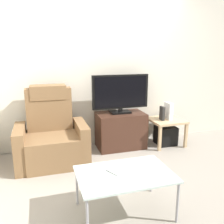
{
  "coord_description": "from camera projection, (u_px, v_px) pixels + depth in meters",
  "views": [
    {
      "loc": [
        -1.13,
        -2.76,
        1.55
      ],
      "look_at": [
        -0.14,
        0.5,
        0.7
      ],
      "focal_mm": 38.96,
      "sensor_mm": 36.0,
      "label": 1
    }
  ],
  "objects": [
    {
      "name": "recliner_armchair",
      "position": [
        51.0,
        137.0,
        3.46
      ],
      "size": [
        0.98,
        0.78,
        1.08
      ],
      "rotation": [
        0.0,
        0.0,
        -0.04
      ],
      "color": "brown",
      "rests_on": "ground"
    },
    {
      "name": "game_console",
      "position": [
        168.0,
        111.0,
        4.08
      ],
      "size": [
        0.07,
        0.2,
        0.28
      ],
      "primitive_type": "cube",
      "color": "white",
      "rests_on": "side_table"
    },
    {
      "name": "ground_plane",
      "position": [
        133.0,
        171.0,
        3.25
      ],
      "size": [
        6.4,
        6.4,
        0.0
      ],
      "primitive_type": "plane",
      "color": "gray"
    },
    {
      "name": "subwoofer_box",
      "position": [
        166.0,
        135.0,
        4.16
      ],
      "size": [
        0.31,
        0.31,
        0.31
      ],
      "primitive_type": "cube",
      "color": "black",
      "rests_on": "ground"
    },
    {
      "name": "coffee_table",
      "position": [
        125.0,
        176.0,
        2.31
      ],
      "size": [
        0.9,
        0.6,
        0.43
      ],
      "color": "#B2C6C1",
      "rests_on": "ground"
    },
    {
      "name": "tv_stand",
      "position": [
        121.0,
        130.0,
        3.99
      ],
      "size": [
        0.77,
        0.47,
        0.58
      ],
      "color": "#3D2319",
      "rests_on": "ground"
    },
    {
      "name": "side_table",
      "position": [
        166.0,
        123.0,
        4.11
      ],
      "size": [
        0.54,
        0.54,
        0.44
      ],
      "color": "tan",
      "rests_on": "ground"
    },
    {
      "name": "television",
      "position": [
        121.0,
        93.0,
        3.86
      ],
      "size": [
        0.92,
        0.2,
        0.62
      ],
      "color": "black",
      "rests_on": "tv_stand"
    },
    {
      "name": "wall_back",
      "position": [
        109.0,
        67.0,
        3.99
      ],
      "size": [
        6.4,
        0.06,
        2.6
      ],
      "primitive_type": "cube",
      "color": "beige",
      "rests_on": "ground"
    },
    {
      "name": "book_upright",
      "position": [
        162.0,
        113.0,
        4.02
      ],
      "size": [
        0.04,
        0.12,
        0.23
      ],
      "primitive_type": "cube",
      "color": "#262626",
      "rests_on": "side_table"
    },
    {
      "name": "cell_phone",
      "position": [
        114.0,
        171.0,
        2.32
      ],
      "size": [
        0.13,
        0.17,
        0.01
      ],
      "primitive_type": "cube",
      "rotation": [
        0.0,
        0.0,
        0.48
      ],
      "color": "#B7B7BC",
      "rests_on": "coffee_table"
    }
  ]
}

